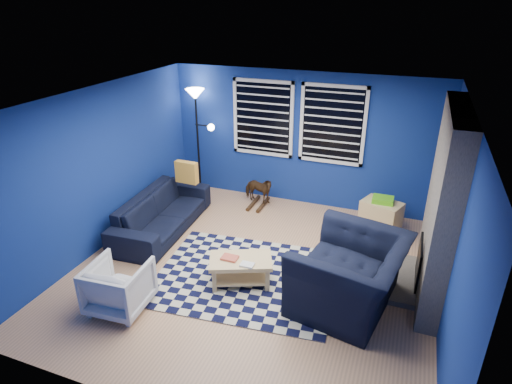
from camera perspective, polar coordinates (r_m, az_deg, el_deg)
floor at (r=6.37m, az=-0.33°, el=-10.45°), size 5.00×5.00×0.00m
ceiling at (r=5.34m, az=-0.40°, el=12.09°), size 5.00×5.00×0.00m
wall_back at (r=7.97m, az=6.11°, el=6.90°), size 5.00×0.00×5.00m
wall_left at (r=6.97m, az=-19.97°, el=2.86°), size 0.00×5.00×5.00m
wall_right at (r=5.47m, az=25.00°, el=-4.03°), size 0.00×5.00×5.00m
fireplace at (r=5.92m, az=23.37°, el=-2.10°), size 0.65×2.00×2.50m
window_left at (r=8.05m, az=0.92°, el=9.80°), size 1.17×0.06×1.42m
window_right at (r=7.72m, az=10.14°, el=8.79°), size 1.17×0.06×1.42m
tv at (r=7.25m, az=24.14°, el=4.27°), size 0.07×1.00×0.58m
rug at (r=6.24m, az=-1.36°, el=-11.21°), size 2.68×2.23×0.02m
sofa at (r=7.43m, az=-12.40°, el=-2.70°), size 2.24×1.00×0.64m
armchair_big at (r=5.62m, az=12.39°, el=-10.68°), size 1.63×1.49×0.93m
armchair_bent at (r=5.79m, az=-17.79°, el=-11.87°), size 0.75×0.77×0.66m
rocking_horse at (r=8.08m, az=0.29°, el=0.31°), size 0.37×0.66×0.52m
coffee_table at (r=5.95m, az=-2.08°, el=-9.81°), size 0.97×0.78×0.42m
cabinet at (r=7.56m, az=16.29°, el=-3.04°), size 0.74×0.62×0.62m
floor_lamp at (r=8.32m, az=-7.88°, el=10.90°), size 0.57×0.35×2.09m
throw_pillow at (r=7.64m, az=-9.23°, el=2.62°), size 0.41×0.14×0.39m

